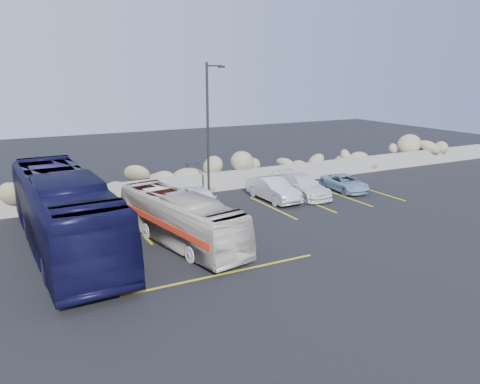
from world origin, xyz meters
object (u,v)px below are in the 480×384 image
lamppost (209,130)px  car_d (345,183)px  car_a (200,199)px  vintage_bus (180,219)px  tour_coach (64,212)px  car_b (273,189)px  car_c (302,186)px

lamppost → car_d: 9.82m
lamppost → car_a: (-1.11, -1.22, -3.63)m
vintage_bus → tour_coach: bearing=150.9°
lamppost → car_b: 5.26m
lamppost → car_c: 6.86m
lamppost → tour_coach: 9.69m
car_c → car_d: car_c is taller
car_c → car_a: bearing=179.4°
tour_coach → car_b: (12.13, 2.76, -1.02)m
vintage_bus → car_c: vintage_bus is taller
car_a → car_b: car_b is taller
car_a → car_b: 4.77m
lamppost → car_d: bearing=-8.4°
lamppost → car_d: (8.97, -1.32, -3.78)m
tour_coach → car_b: tour_coach is taller
car_b → vintage_bus: bearing=-152.3°
car_b → car_c: size_ratio=0.91×
tour_coach → car_c: 14.47m
tour_coach → car_d: 17.68m
vintage_bus → tour_coach: 4.91m
car_a → car_c: bearing=-0.2°
lamppost → car_b: size_ratio=1.94×
car_a → car_c: size_ratio=0.86×
car_d → car_a: bearing=-176.4°
car_b → car_a: bearing=178.9°
vintage_bus → car_d: size_ratio=2.22×
tour_coach → car_a: tour_coach is taller
tour_coach → car_d: (17.45, 2.58, -1.19)m
tour_coach → car_a: bearing=17.6°
car_b → car_d: 5.32m
vintage_bus → car_a: (2.74, 4.21, -0.47)m
car_b → car_c: 2.04m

